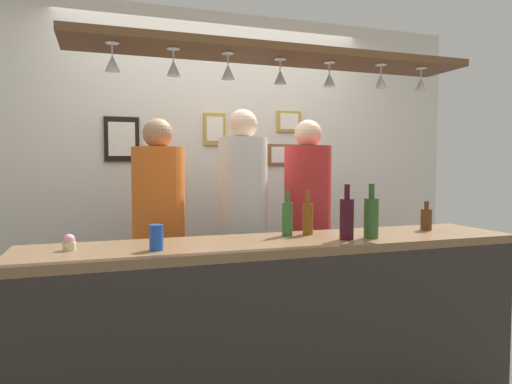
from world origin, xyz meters
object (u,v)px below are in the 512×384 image
bottle_champagne_green (371,217)px  picture_frame_upper_small (289,122)px  person_middle_white_patterned_shirt (243,209)px  bottle_beer_amber_tall (308,217)px  bottle_wine_dark_red (347,218)px  picture_frame_lower_pair (283,155)px  person_left_orange_shirt (159,220)px  bottle_beer_green_import (287,218)px  bottle_beer_brown_stubby (426,219)px  cupcake (69,243)px  picture_frame_crest (215,129)px  picture_frame_caricature (122,139)px  drink_can (156,237)px  person_right_red_shirt (307,212)px

bottle_champagne_green → picture_frame_upper_small: picture_frame_upper_small is taller
person_middle_white_patterned_shirt → bottle_beer_amber_tall: bearing=-72.1°
bottle_wine_dark_red → picture_frame_lower_pair: size_ratio=1.00×
person_left_orange_shirt → bottle_beer_green_import: bearing=-44.5°
bottle_beer_brown_stubby → person_left_orange_shirt: bearing=155.8°
picture_frame_upper_small → bottle_beer_green_import: bearing=-113.2°
bottle_beer_brown_stubby → bottle_champagne_green: (-0.50, -0.16, 0.05)m
cupcake → picture_frame_lower_pair: 2.19m
picture_frame_crest → picture_frame_caricature: picture_frame_crest is taller
bottle_beer_green_import → picture_frame_upper_small: (0.55, 1.28, 0.67)m
bottle_beer_green_import → picture_frame_crest: bearing=94.8°
person_left_orange_shirt → drink_can: bearing=-97.6°
person_left_orange_shirt → picture_frame_upper_small: 1.54m
cupcake → person_right_red_shirt: bearing=24.5°
person_right_red_shirt → picture_frame_lower_pair: size_ratio=5.59×
person_left_orange_shirt → cupcake: 0.87m
drink_can → person_left_orange_shirt: bearing=82.4°
bottle_champagne_green → cupcake: bearing=174.8°
bottle_wine_dark_red → picture_frame_caricature: (-1.09, 1.51, 0.48)m
person_middle_white_patterned_shirt → picture_frame_caricature: person_middle_white_patterned_shirt is taller
bottle_wine_dark_red → cupcake: 1.41m
bottle_champagne_green → cupcake: 1.56m
bottle_beer_green_import → picture_frame_crest: picture_frame_crest is taller
drink_can → picture_frame_crest: (0.65, 1.49, 0.63)m
picture_frame_lower_pair → picture_frame_crest: bearing=180.0°
picture_frame_caricature → bottle_beer_brown_stubby: bearing=-37.7°
person_right_red_shirt → person_left_orange_shirt: bearing=-180.0°
cupcake → bottle_champagne_green: bearing=-5.2°
person_middle_white_patterned_shirt → bottle_champagne_green: bearing=-60.9°
person_middle_white_patterned_shirt → picture_frame_upper_small: size_ratio=7.88×
person_left_orange_shirt → cupcake: bearing=-125.1°
cupcake → bottle_beer_amber_tall: bearing=4.1°
picture_frame_crest → picture_frame_caricature: size_ratio=0.76×
person_middle_white_patterned_shirt → person_left_orange_shirt: bearing=-180.0°
picture_frame_upper_small → picture_frame_crest: bearing=180.0°
picture_frame_lower_pair → bottle_beer_green_import: bearing=-111.3°
person_right_red_shirt → bottle_wine_dark_red: person_right_red_shirt is taller
drink_can → picture_frame_upper_small: picture_frame_upper_small is taller
person_left_orange_shirt → drink_can: person_left_orange_shirt is taller
person_left_orange_shirt → person_middle_white_patterned_shirt: person_middle_white_patterned_shirt is taller
bottle_champagne_green → bottle_beer_amber_tall: 0.36m
bottle_wine_dark_red → picture_frame_lower_pair: bearing=80.7°
person_right_red_shirt → cupcake: size_ratio=21.51×
bottle_beer_amber_tall → picture_frame_lower_pair: bearing=74.0°
bottle_beer_amber_tall → picture_frame_lower_pair: 1.38m
bottle_champagne_green → cupcake: (-1.55, 0.14, -0.08)m
person_left_orange_shirt → picture_frame_lower_pair: person_left_orange_shirt is taller
person_left_orange_shirt → bottle_champagne_green: person_left_orange_shirt is taller
bottle_wine_dark_red → picture_frame_lower_pair: picture_frame_lower_pair is taller
picture_frame_lower_pair → cupcake: bearing=-140.3°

